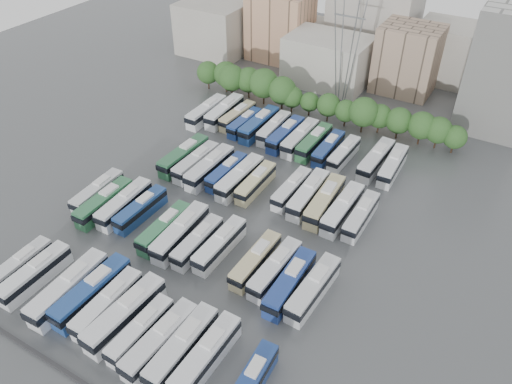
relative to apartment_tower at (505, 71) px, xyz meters
The scene contains 53 objects.
ground 68.48m from the apartment_tower, 120.38° to the right, with size 220.00×220.00×0.00m, color #424447.
parapet 97.98m from the apartment_tower, 110.49° to the right, with size 56.00×0.50×0.50m, color #2D2D30.
tree_line 40.87m from the apartment_tower, 156.50° to the right, with size 64.85×7.83×8.74m.
city_buildings 44.02m from the apartment_tower, 161.51° to the left, with size 102.00×35.00×20.00m.
apartment_tower is the anchor object (origin of this frame).
electricity_pylon 33.47m from the apartment_tower, 165.96° to the right, with size 9.00×6.91×33.83m.
bus_r0_s1 98.27m from the apartment_tower, 122.44° to the right, with size 2.72×11.12×3.47m.
bus_r0_s2 96.50m from the apartment_tower, 120.68° to the right, with size 2.71×12.07×3.78m.
bus_r0_s4 92.91m from the apartment_tower, 117.29° to the right, with size 3.48×13.79×4.30m.
bus_r0_s5 90.40m from the apartment_tower, 115.81° to the right, with size 3.17×13.33×4.16m.
bus_r0_s6 89.39m from the apartment_tower, 113.72° to the right, with size 2.90×12.25×3.83m.
bus_r0_s7 88.22m from the apartment_tower, 111.68° to the right, with size 3.61×13.51×4.20m.
bus_r0_s8 87.89m from the apartment_tower, 109.41° to the right, with size 2.67×11.21×3.50m.
bus_r0_s9 86.82m from the apartment_tower, 107.33° to the right, with size 3.37×12.69×3.94m.
bus_r0_s10 85.36m from the apartment_tower, 105.51° to the right, with size 2.79×12.71×3.99m.
bus_r0_s11 84.10m from the apartment_tower, 103.39° to the right, with size 2.89×12.51×3.91m.
bus_r0_s13 83.19m from the apartment_tower, 98.86° to the right, with size 2.95×11.18×3.48m.
bus_r1_s0 84.73m from the apartment_tower, 131.19° to the right, with size 3.08×11.71×3.64m.
bus_r1_s1 83.93m from the apartment_tower, 128.71° to the right, with size 2.84×12.38×3.87m.
bus_r1_s2 80.80m from the apartment_tower, 127.60° to the right, with size 3.25×12.49×3.88m.
bus_r1_s3 78.55m from the apartment_tower, 125.86° to the right, with size 2.70×11.39×3.56m.
bus_r1_s5 76.45m from the apartment_tower, 120.99° to the right, with size 2.76×11.84×3.70m.
bus_r1_s6 74.64m from the apartment_tower, 119.08° to the right, with size 3.41×13.14×4.09m.
bus_r1_s7 73.22m from the apartment_tower, 116.61° to the right, with size 2.51×11.38×3.57m.
bus_r1_s8 70.69m from the apartment_tower, 114.54° to the right, with size 2.73×11.88×3.72m.
bus_r1_s10 68.37m from the apartment_tower, 109.41° to the right, with size 2.72×11.71×3.66m.
bus_r1_s11 67.40m from the apartment_tower, 106.63° to the right, with size 3.14×12.11×3.77m.
bus_r1_s12 67.88m from the apartment_tower, 103.69° to the right, with size 2.92×12.58×3.94m.
bus_r1_s13 66.46m from the apartment_tower, 101.00° to the right, with size 3.33×12.58×3.91m.
bus_r2_s2 68.26m from the apartment_tower, 136.60° to the right, with size 3.25×13.03×4.06m.
bus_r2_s3 66.28m from the apartment_tower, 134.33° to the right, with size 2.91×12.22×3.82m.
bus_r2_s4 64.17m from the apartment_tower, 131.96° to the right, with size 2.97×13.05×4.09m.
bus_r2_s5 61.56m from the apartment_tower, 130.06° to the right, with size 2.65×11.18×3.49m.
bus_r2_s6 59.92m from the apartment_tower, 127.27° to the right, with size 3.09×12.87×4.02m.
bus_r2_s7 57.80m from the apartment_tower, 124.94° to the right, with size 2.57×11.38×3.56m.
bus_r2_s9 53.01m from the apartment_tower, 120.09° to the right, with size 2.70×11.37×3.55m.
bus_r2_s10 51.55m from the apartment_tower, 116.63° to the right, with size 3.01×12.79×4.00m.
bus_r2_s11 50.51m from the apartment_tower, 112.97° to the right, with size 3.39×13.18×4.10m.
bus_r2_s12 49.64m from the apartment_tower, 109.02° to the right, with size 3.04×12.85×4.01m.
bus_r2_s13 48.63m from the apartment_tower, 105.29° to the right, with size 2.54×11.59×3.64m.
bus_r3_s0 63.65m from the apartment_tower, 152.25° to the right, with size 2.80×12.72×3.99m.
bus_r3_s1 59.70m from the apartment_tower, 152.49° to the right, with size 3.28×12.99×4.04m.
bus_r3_s2 56.76m from the apartment_tower, 150.94° to the right, with size 3.00×11.40×3.55m.
bus_r3_s3 55.17m from the apartment_tower, 147.87° to the right, with size 2.64×10.93×3.41m.
bus_r3_s4 52.08m from the apartment_tower, 146.37° to the right, with size 3.03×13.06×4.08m.
bus_r3_s5 49.14m from the apartment_tower, 144.59° to the right, with size 2.86×11.76×3.67m.
bus_r3_s6 47.16m from the apartment_tower, 140.96° to the right, with size 2.93×12.46×3.89m.
bus_r3_s7 44.56m from the apartment_tower, 138.46° to the right, with size 2.92×12.70×3.97m.
bus_r3_s8 42.29m from the apartment_tower, 135.68° to the right, with size 2.91×12.26×3.83m.
bus_r3_s9 40.45m from the apartment_tower, 131.52° to the right, with size 2.51×11.43×3.58m.
bus_r3_s10 38.50m from the apartment_tower, 127.38° to the right, with size 2.83×11.20×3.49m.
bus_r3_s12 34.48m from the apartment_tower, 119.37° to the right, with size 3.37×12.95×4.03m.
bus_r3_s13 33.15m from the apartment_tower, 113.77° to the right, with size 2.94×12.14×3.79m.
Camera 1 is at (38.66, -51.60, 55.90)m, focal length 35.00 mm.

